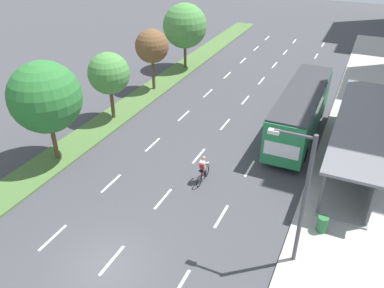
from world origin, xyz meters
TOP-DOWN VIEW (x-y plane):
  - ground_plane at (0.00, 0.00)m, footprint 140.00×140.00m
  - median_strip at (-8.30, 20.00)m, footprint 2.60×52.00m
  - sidewalk_right at (9.25, 20.00)m, footprint 4.50×52.00m
  - lane_divider_left at (-3.50, 17.75)m, footprint 0.14×46.49m
  - lane_divider_center at (0.00, 17.75)m, footprint 0.14×46.49m
  - lane_divider_right at (3.50, 17.75)m, footprint 0.14×46.49m
  - bus_shelter at (9.53, 13.83)m, footprint 2.90×13.52m
  - bus at (5.25, 16.20)m, footprint 2.54×11.29m
  - cyclist at (1.36, 7.84)m, footprint 0.46×1.82m
  - median_tree_second at (-8.22, 6.17)m, footprint 4.38×4.38m
  - median_tree_third at (-8.24, 12.55)m, footprint 3.09×3.09m
  - median_tree_fourth at (-8.25, 18.93)m, footprint 2.90×2.90m
  - median_tree_fifth at (-8.18, 25.30)m, footprint 4.33×4.33m
  - streetlight at (7.42, 3.88)m, footprint 1.91×0.24m
  - trash_bin at (8.45, 6.31)m, footprint 0.52×0.52m

SIDE VIEW (x-z plane):
  - ground_plane at x=0.00m, z-range 0.00..0.00m
  - lane_divider_left at x=-3.50m, z-range 0.00..0.01m
  - lane_divider_center at x=0.00m, z-range 0.00..0.01m
  - lane_divider_right at x=3.50m, z-range 0.00..0.01m
  - median_strip at x=-8.30m, z-range 0.00..0.12m
  - sidewalk_right at x=9.25m, z-range 0.00..0.15m
  - trash_bin at x=8.45m, z-range 0.15..1.00m
  - cyclist at x=1.36m, z-range -0.06..1.65m
  - bus_shelter at x=9.53m, z-range 0.43..3.29m
  - bus at x=5.25m, z-range 0.38..3.75m
  - median_tree_third at x=-8.24m, z-range 1.12..6.26m
  - streetlight at x=7.42m, z-range 0.64..7.14m
  - median_tree_fourth at x=-8.25m, z-range 1.32..6.67m
  - median_tree_fifth at x=-8.18m, z-range 1.13..7.50m
  - median_tree_second at x=-8.22m, z-range 1.14..7.57m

